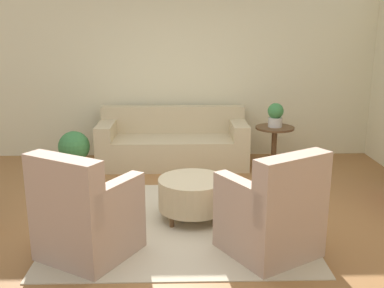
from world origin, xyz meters
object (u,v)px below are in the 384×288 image
at_px(couch, 173,144).
at_px(side_table, 274,140).
at_px(potted_plant_on_side_table, 275,115).
at_px(potted_plant_floor, 74,150).
at_px(armchair_right, 273,215).
at_px(ottoman_table, 192,193).
at_px(armchair_left, 85,217).

xyz_separation_m(couch, side_table, (1.53, -0.22, 0.12)).
height_order(potted_plant_on_side_table, potted_plant_floor, potted_plant_on_side_table).
relative_size(side_table, potted_plant_floor, 1.02).
xyz_separation_m(couch, potted_plant_floor, (-1.43, -0.38, 0.03)).
relative_size(armchair_right, potted_plant_floor, 1.67).
height_order(couch, ottoman_table, couch).
height_order(armchair_right, ottoman_table, armchair_right).
bearing_deg(ottoman_table, side_table, 55.25).
xyz_separation_m(armchair_right, ottoman_table, (-0.73, 0.83, -0.10)).
bearing_deg(potted_plant_floor, ottoman_table, -45.00).
distance_m(ottoman_table, potted_plant_on_side_table, 2.31).
height_order(couch, side_table, couch).
height_order(armchair_right, side_table, armchair_right).
height_order(armchair_left, potted_plant_on_side_table, armchair_left).
distance_m(potted_plant_on_side_table, potted_plant_floor, 3.00).
distance_m(armchair_left, side_table, 3.52).
relative_size(couch, ottoman_table, 2.98).
bearing_deg(potted_plant_floor, side_table, 3.21).
height_order(side_table, potted_plant_on_side_table, potted_plant_on_side_table).
height_order(armchair_right, potted_plant_floor, armchair_right).
relative_size(armchair_right, ottoman_table, 1.37).
bearing_deg(potted_plant_floor, couch, 14.94).
bearing_deg(potted_plant_on_side_table, armchair_right, -101.74).
bearing_deg(ottoman_table, potted_plant_floor, 135.00).
xyz_separation_m(armchair_left, side_table, (2.29, 2.67, 0.04)).
distance_m(side_table, potted_plant_on_side_table, 0.38).
distance_m(couch, potted_plant_on_side_table, 1.62).
bearing_deg(potted_plant_on_side_table, ottoman_table, -124.75).
distance_m(couch, armchair_right, 3.05).
bearing_deg(armchair_left, potted_plant_floor, 104.90).
relative_size(couch, side_table, 3.55).
height_order(armchair_left, armchair_right, same).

